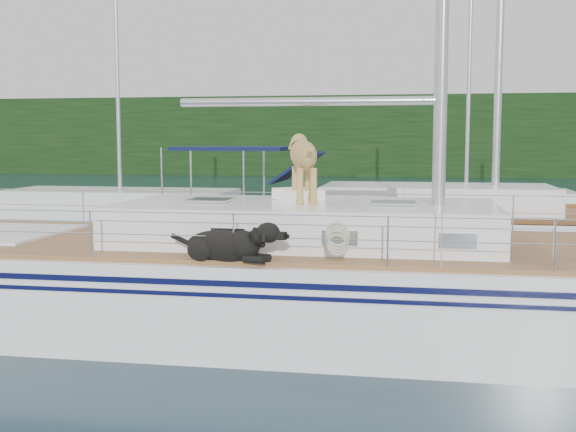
# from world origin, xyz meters

# --- Properties ---
(ground) EXTENTS (120.00, 120.00, 0.00)m
(ground) POSITION_xyz_m (0.00, 0.00, 0.00)
(ground) COLOR black
(ground) RESTS_ON ground
(tree_line) EXTENTS (90.00, 3.00, 6.00)m
(tree_line) POSITION_xyz_m (0.00, 45.00, 3.00)
(tree_line) COLOR black
(tree_line) RESTS_ON ground
(shore_bank) EXTENTS (92.00, 1.00, 1.20)m
(shore_bank) POSITION_xyz_m (0.00, 46.20, 0.60)
(shore_bank) COLOR #595147
(shore_bank) RESTS_ON ground
(main_sailboat) EXTENTS (12.00, 3.90, 14.01)m
(main_sailboat) POSITION_xyz_m (0.10, -0.00, 0.68)
(main_sailboat) COLOR white
(main_sailboat) RESTS_ON ground
(neighbor_sailboat) EXTENTS (11.00, 3.50, 13.30)m
(neighbor_sailboat) POSITION_xyz_m (1.64, 5.78, 0.63)
(neighbor_sailboat) COLOR white
(neighbor_sailboat) RESTS_ON ground
(bg_boat_west) EXTENTS (8.00, 3.00, 11.65)m
(bg_boat_west) POSITION_xyz_m (-8.00, 14.00, 0.45)
(bg_boat_west) COLOR white
(bg_boat_west) RESTS_ON ground
(bg_boat_center) EXTENTS (7.20, 3.00, 11.65)m
(bg_boat_center) POSITION_xyz_m (4.00, 16.00, 0.45)
(bg_boat_center) COLOR white
(bg_boat_center) RESTS_ON ground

